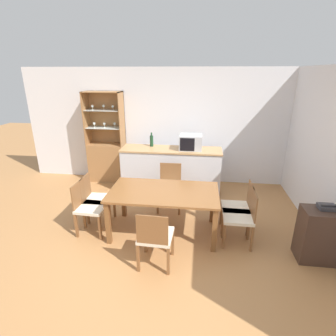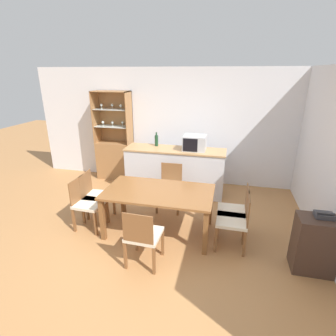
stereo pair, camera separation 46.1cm
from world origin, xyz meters
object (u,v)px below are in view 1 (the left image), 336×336
(dining_chair_side_right_near, at_px, (241,217))
(microwave, at_px, (191,142))
(dining_chair_side_left_near, at_px, (90,207))
(telephone, at_px, (327,207))
(dining_chair_head_far, at_px, (170,187))
(wine_bottle, at_px, (152,141))
(dining_chair_side_left_far, at_px, (96,199))
(side_cabinet, at_px, (318,235))
(dining_chair_side_right_far, at_px, (238,207))
(dining_table, at_px, (164,196))
(dining_chair_head_near, at_px, (155,237))
(display_cabinet, at_px, (107,156))

(dining_chair_side_right_near, relative_size, microwave, 1.89)
(dining_chair_side_left_near, distance_m, telephone, 3.40)
(dining_chair_head_far, distance_m, wine_bottle, 1.19)
(dining_chair_side_right_near, xyz_separation_m, microwave, (-0.83, 1.69, 0.67))
(dining_chair_side_left_far, xyz_separation_m, wine_bottle, (0.67, 1.53, 0.64))
(microwave, distance_m, side_cabinet, 2.76)
(dining_chair_side_right_far, bearing_deg, dining_table, 96.18)
(telephone, bearing_deg, dining_chair_side_left_far, 171.66)
(wine_bottle, bearing_deg, microwave, -8.53)
(dining_chair_head_far, distance_m, side_cabinet, 2.47)
(microwave, height_order, side_cabinet, microwave)
(dining_chair_side_right_near, distance_m, dining_chair_head_near, 1.34)
(dining_chair_side_left_near, height_order, wine_bottle, wine_bottle)
(wine_bottle, bearing_deg, display_cabinet, 163.08)
(side_cabinet, bearing_deg, dining_chair_side_right_near, 165.55)
(dining_chair_side_left_near, bearing_deg, dining_chair_side_right_far, 99.51)
(dining_chair_side_left_near, bearing_deg, dining_chair_head_near, 63.31)
(dining_chair_side_right_near, bearing_deg, display_cabinet, 53.45)
(dining_table, height_order, dining_chair_head_near, dining_chair_head_near)
(dining_chair_head_far, bearing_deg, dining_table, 88.64)
(dining_chair_head_far, xyz_separation_m, dining_chair_side_left_far, (-1.17, -0.66, 0.00))
(telephone, bearing_deg, dining_table, 170.83)
(dining_chair_head_near, relative_size, side_cabinet, 1.12)
(dining_table, bearing_deg, side_cabinet, -10.40)
(dining_chair_side_right_near, height_order, telephone, telephone)
(dining_chair_side_left_near, xyz_separation_m, microwave, (1.51, 1.68, 0.67))
(dining_chair_side_right_far, distance_m, microwave, 1.76)
(dining_chair_side_right_far, relative_size, wine_bottle, 2.89)
(wine_bottle, bearing_deg, dining_chair_side_right_near, -47.49)
(dining_chair_head_near, distance_m, dining_chair_side_right_far, 1.50)
(dining_chair_side_right_far, height_order, microwave, microwave)
(dining_chair_side_right_far, relative_size, telephone, 3.93)
(dining_chair_side_right_near, xyz_separation_m, dining_chair_side_left_near, (-2.34, 0.00, 0.00))
(microwave, bearing_deg, dining_chair_side_left_far, -136.91)
(dining_chair_head_far, relative_size, wine_bottle, 2.89)
(dining_chair_head_near, xyz_separation_m, microwave, (0.34, 2.34, 0.67))
(dining_chair_side_right_near, bearing_deg, dining_table, 84.28)
(dining_table, xyz_separation_m, wine_bottle, (-0.49, 1.67, 0.45))
(side_cabinet, height_order, telephone, telephone)
(dining_chair_side_left_far, xyz_separation_m, side_cabinet, (3.33, -0.53, -0.06))
(microwave, bearing_deg, dining_table, -102.31)
(display_cabinet, relative_size, dining_chair_side_right_far, 2.43)
(dining_chair_side_left_near, bearing_deg, dining_chair_side_left_far, -177.27)
(dining_chair_side_left_far, height_order, side_cabinet, dining_chair_side_left_far)
(dining_chair_side_right_near, bearing_deg, side_cabinet, -103.30)
(dining_chair_side_left_near, bearing_deg, dining_chair_side_right_near, 92.65)
(dining_chair_head_near, relative_size, dining_chair_head_far, 1.00)
(dining_chair_head_near, xyz_separation_m, dining_chair_side_right_far, (1.17, 0.94, 0.00))
(dining_chair_head_near, bearing_deg, wine_bottle, 103.25)
(dining_table, relative_size, telephone, 7.78)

